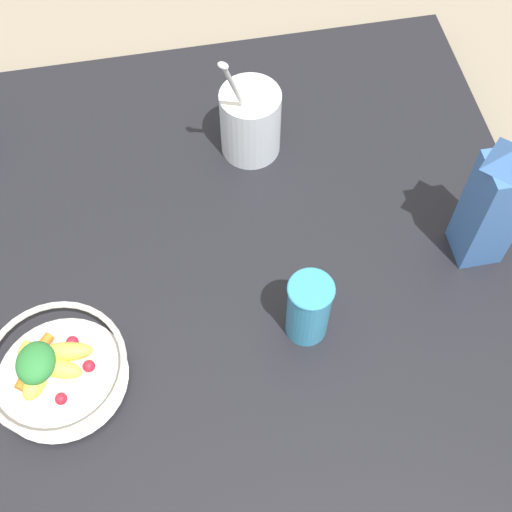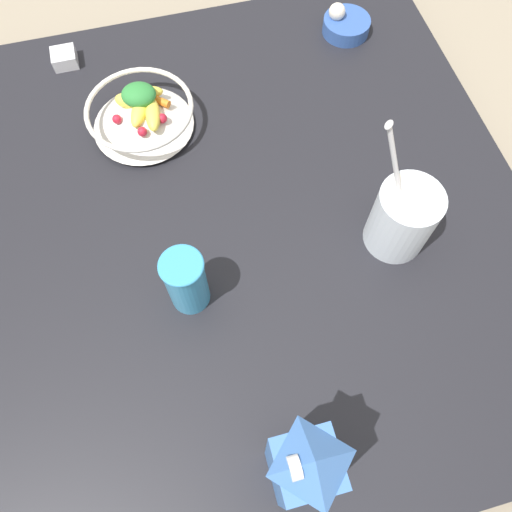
# 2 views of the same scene
# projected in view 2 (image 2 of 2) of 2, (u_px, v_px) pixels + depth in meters

# --- Properties ---
(ground_plane) EXTENTS (6.00, 6.00, 0.00)m
(ground_plane) POSITION_uv_depth(u_px,v_px,m) (227.00, 231.00, 0.98)
(ground_plane) COLOR gray
(countertop) EXTENTS (1.14, 1.14, 0.05)m
(countertop) POSITION_uv_depth(u_px,v_px,m) (227.00, 225.00, 0.96)
(countertop) COLOR black
(countertop) RESTS_ON ground_plane
(fruit_bowl) EXTENTS (0.21, 0.21, 0.09)m
(fruit_bowl) POSITION_uv_depth(u_px,v_px,m) (141.00, 114.00, 0.99)
(fruit_bowl) COLOR silver
(fruit_bowl) RESTS_ON countertop
(milk_carton) EXTENTS (0.07, 0.07, 0.27)m
(milk_carton) POSITION_uv_depth(u_px,v_px,m) (304.00, 467.00, 0.63)
(milk_carton) COLOR #3D6BB2
(milk_carton) RESTS_ON countertop
(yogurt_tub) EXTENTS (0.12, 0.12, 0.28)m
(yogurt_tub) POSITION_uv_depth(u_px,v_px,m) (403.00, 217.00, 0.85)
(yogurt_tub) COLOR silver
(yogurt_tub) RESTS_ON countertop
(drinking_cup) EXTENTS (0.07, 0.07, 0.14)m
(drinking_cup) POSITION_uv_depth(u_px,v_px,m) (186.00, 281.00, 0.81)
(drinking_cup) COLOR #3893C6
(drinking_cup) RESTS_ON countertop
(spice_jar) EXTENTS (0.05, 0.05, 0.03)m
(spice_jar) POSITION_uv_depth(u_px,v_px,m) (65.00, 59.00, 1.09)
(spice_jar) COLOR silver
(spice_jar) RESTS_ON countertop
(garlic_bowl) EXTENTS (0.11, 0.11, 0.06)m
(garlic_bowl) POSITION_uv_depth(u_px,v_px,m) (345.00, 24.00, 1.13)
(garlic_bowl) COLOR #3356A3
(garlic_bowl) RESTS_ON countertop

